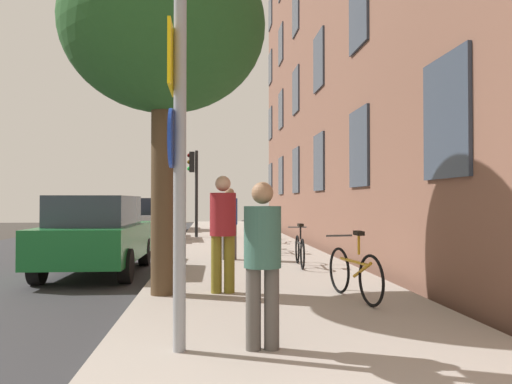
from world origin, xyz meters
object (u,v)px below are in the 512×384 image
object	(u,v)px
pedestrian_0	(263,254)
car_1	(143,219)
bicycle_4	(270,231)
car_2	(164,215)
bicycle_0	(354,272)
traffic_light	(194,178)
bicycle_1	(300,250)
car_0	(97,234)
bicycle_3	(253,236)
pedestrian_2	(229,219)
bicycle_2	(273,239)
pedestrian_1	(223,226)
sign_post	(177,148)
tree_near	(164,29)

from	to	relation	value
pedestrian_0	car_1	size ratio (longest dim) A/B	0.35
bicycle_4	car_2	size ratio (longest dim) A/B	0.36
bicycle_0	traffic_light	bearing A→B (deg)	102.01
bicycle_1	car_0	distance (m)	4.27
bicycle_0	bicycle_1	bearing A→B (deg)	92.04
car_1	traffic_light	bearing A→B (deg)	21.05
bicycle_3	pedestrian_0	world-z (taller)	pedestrian_0
traffic_light	pedestrian_2	world-z (taller)	traffic_light
bicycle_2	traffic_light	bearing A→B (deg)	111.12
pedestrian_0	bicycle_0	bearing A→B (deg)	55.54
bicycle_0	pedestrian_2	world-z (taller)	pedestrian_2
pedestrian_1	car_1	distance (m)	11.62
sign_post	bicycle_2	size ratio (longest dim) A/B	2.15
pedestrian_0	bicycle_1	bearing A→B (deg)	76.43
pedestrian_0	pedestrian_1	world-z (taller)	pedestrian_1
bicycle_3	pedestrian_2	size ratio (longest dim) A/B	0.97
sign_post	car_2	bearing A→B (deg)	95.60
bicycle_3	car_0	distance (m)	5.68
car_2	bicycle_3	bearing A→B (deg)	-70.11
tree_near	bicycle_4	size ratio (longest dim) A/B	3.35
bicycle_2	pedestrian_2	world-z (taller)	pedestrian_2
pedestrian_2	sign_post	bearing A→B (deg)	-96.03
bicycle_4	pedestrian_2	world-z (taller)	pedestrian_2
tree_near	pedestrian_2	xyz separation A→B (m)	(1.16, 4.37, -3.04)
bicycle_2	car_2	distance (m)	11.91
traffic_light	pedestrian_0	world-z (taller)	traffic_light
car_2	traffic_light	bearing A→B (deg)	-72.33
bicycle_0	bicycle_3	xyz separation A→B (m)	(-0.78, 7.99, -0.04)
bicycle_3	pedestrian_2	distance (m)	3.15
tree_near	bicycle_3	world-z (taller)	tree_near
tree_near	bicycle_4	bearing A→B (deg)	73.52
car_0	tree_near	bearing A→B (deg)	-61.39
traffic_light	tree_near	world-z (taller)	tree_near
traffic_light	pedestrian_0	bearing A→B (deg)	-85.63
bicycle_0	bicycle_3	bearing A→B (deg)	95.57
bicycle_0	car_2	distance (m)	18.31
sign_post	car_1	bearing A→B (deg)	98.86
car_0	car_1	world-z (taller)	same
car_2	pedestrian_2	bearing A→B (deg)	-77.94
car_0	car_1	distance (m)	8.35
car_1	bicycle_3	bearing A→B (deg)	-46.32
bicycle_1	sign_post	bearing A→B (deg)	-110.74
bicycle_2	bicycle_4	distance (m)	3.32
traffic_light	bicycle_2	xyz separation A→B (m)	(2.36, -6.12, -1.97)
sign_post	pedestrian_2	world-z (taller)	sign_post
car_2	car_0	bearing A→B (deg)	-90.23
tree_near	car_2	world-z (taller)	tree_near
traffic_light	bicycle_4	world-z (taller)	traffic_light
bicycle_2	car_0	xyz separation A→B (m)	(-4.04, -2.95, 0.37)
sign_post	pedestrian_1	xyz separation A→B (m)	(0.50, 2.93, -0.88)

